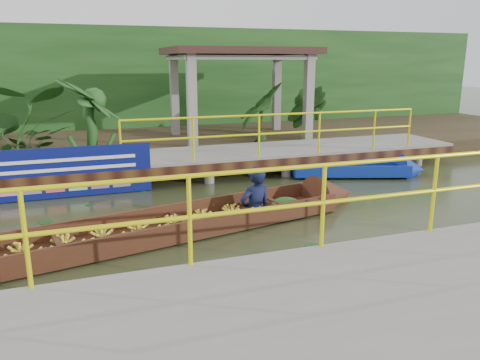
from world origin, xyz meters
name	(u,v)px	position (x,y,z in m)	size (l,w,h in m)	color
ground	(196,224)	(0.00, 0.00, 0.00)	(80.00, 80.00, 0.00)	#2A3219
land_strip	(139,143)	(0.00, 7.50, 0.23)	(30.00, 8.00, 0.45)	#302418
far_dock	(162,160)	(0.02, 3.43, 0.48)	(16.00, 2.06, 1.66)	gray
near_dock	(393,318)	(1.00, -4.20, 0.30)	(18.00, 2.40, 1.73)	gray
pavilion	(239,61)	(3.00, 6.30, 2.82)	(4.40, 3.00, 3.00)	gray
foliage_backdrop	(128,84)	(0.00, 10.00, 2.00)	(30.00, 0.80, 4.00)	#163F14
vendor_boat	(146,225)	(-0.94, -0.47, 0.25)	(9.72, 2.95, 2.18)	#3B1B10
moored_blue_boat	(381,170)	(5.27, 1.95, 0.14)	(3.42, 1.84, 0.79)	#0D2895
blue_banner	(68,172)	(-2.11, 2.48, 0.56)	(3.43, 0.04, 1.07)	navy
tropical_plants	(81,119)	(-1.75, 5.30, 1.32)	(14.39, 1.39, 1.73)	#163F14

